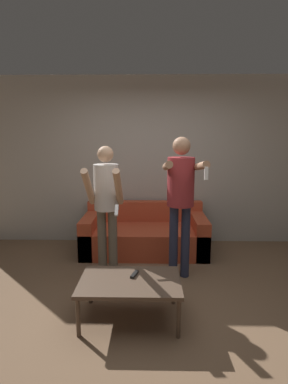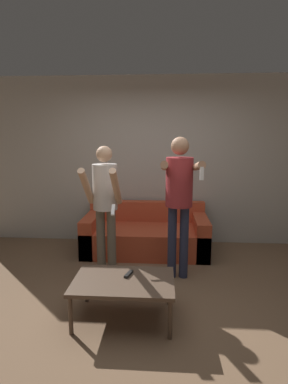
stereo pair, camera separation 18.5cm
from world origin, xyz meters
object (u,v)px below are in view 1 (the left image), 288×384
(person_standing_left, at_px, (106,199))
(remote_on_table, at_px, (134,274))
(couch, at_px, (145,235))
(person_standing_right, at_px, (181,191))
(coffee_table, at_px, (130,284))

(person_standing_left, relative_size, remote_on_table, 10.67)
(couch, height_order, person_standing_left, person_standing_left)
(couch, xyz_separation_m, remote_on_table, (-0.07, -1.68, 0.17))
(person_standing_left, xyz_separation_m, remote_on_table, (0.38, -0.80, -0.59))
(person_standing_right, distance_m, coffee_table, 1.29)
(person_standing_left, relative_size, person_standing_right, 0.94)
(couch, relative_size, person_standing_left, 1.13)
(person_standing_left, xyz_separation_m, coffee_table, (0.34, -0.90, -0.64))
(couch, relative_size, person_standing_right, 1.06)
(person_standing_right, relative_size, remote_on_table, 11.37)
(couch, bearing_deg, person_standing_left, -117.18)
(person_standing_right, height_order, coffee_table, person_standing_right)
(couch, distance_m, coffee_table, 1.78)
(couch, relative_size, coffee_table, 1.92)
(person_standing_right, xyz_separation_m, remote_on_table, (-0.52, -0.80, -0.69))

